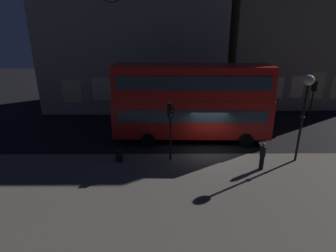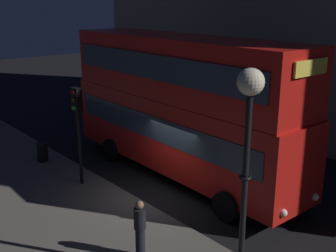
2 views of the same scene
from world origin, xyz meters
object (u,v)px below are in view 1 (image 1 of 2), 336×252
double_decker_bus (192,100)px  pedestrian (262,156)px  traffic_light_near_kerb (171,120)px  traffic_light_far_side (313,94)px  litter_bin (119,155)px  street_lamp (307,95)px

double_decker_bus → pedestrian: (3.68, -4.73, -2.07)m
traffic_light_near_kerb → traffic_light_far_side: bearing=17.0°
traffic_light_far_side → pedestrian: 10.20m
traffic_light_near_kerb → pedestrian: size_ratio=2.23×
pedestrian → litter_bin: 8.46m
double_decker_bus → street_lamp: (6.17, -3.63, 1.24)m
traffic_light_far_side → street_lamp: bearing=64.3°
double_decker_bus → litter_bin: 6.45m
traffic_light_far_side → traffic_light_near_kerb: bearing=34.6°
double_decker_bus → traffic_light_near_kerb: bearing=-112.3°
pedestrian → street_lamp: bearing=-145.4°
traffic_light_far_side → pedestrian: traffic_light_far_side is taller
traffic_light_far_side → pedestrian: (-6.48, -7.66, -1.81)m
street_lamp → pedestrian: 4.29m
traffic_light_far_side → street_lamp: 7.82m
traffic_light_near_kerb → street_lamp: size_ratio=0.69×
pedestrian → double_decker_bus: bearing=-41.4°
traffic_light_near_kerb → street_lamp: (7.72, -0.08, 1.52)m
double_decker_bus → street_lamp: bearing=-29.1°
double_decker_bus → traffic_light_far_side: bearing=17.5°
traffic_light_far_side → litter_bin: size_ratio=4.80×
double_decker_bus → traffic_light_far_side: (10.16, 2.93, -0.26)m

